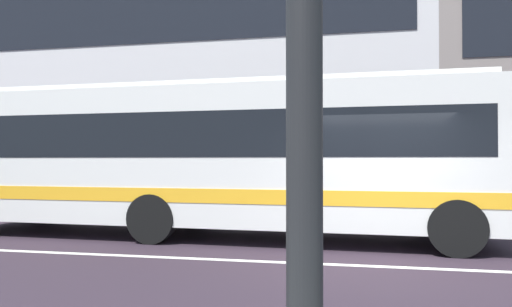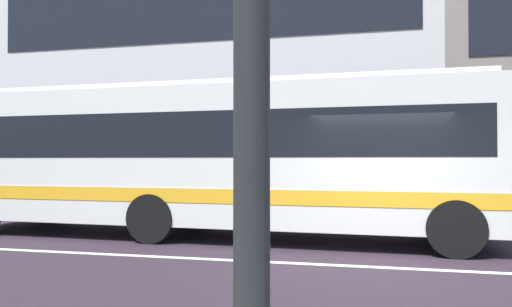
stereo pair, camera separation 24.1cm
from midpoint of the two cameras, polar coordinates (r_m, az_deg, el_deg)
ground_plane at (r=7.92m, az=15.77°, el=-13.00°), size 160.00×160.00×0.00m
lane_centre_line at (r=7.92m, az=15.77°, el=-12.97°), size 60.00×0.16×0.01m
apartment_block_left at (r=25.32m, az=-2.80°, el=10.92°), size 19.36×10.83×13.67m
transit_bus at (r=10.66m, az=-5.24°, el=-0.05°), size 12.07×3.02×3.30m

